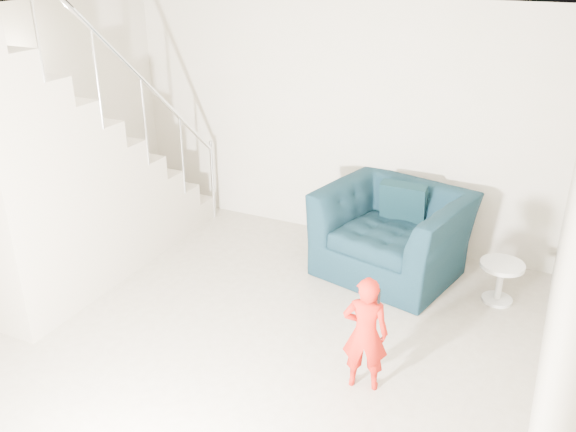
# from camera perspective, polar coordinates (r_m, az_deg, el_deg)

# --- Properties ---
(floor) EXTENTS (5.50, 5.50, 0.00)m
(floor) POSITION_cam_1_polar(r_m,az_deg,el_deg) (5.30, -7.21, -13.02)
(floor) COLOR gray
(floor) RESTS_ON ground
(ceiling) EXTENTS (5.50, 5.50, 0.00)m
(ceiling) POSITION_cam_1_polar(r_m,az_deg,el_deg) (4.26, -9.16, 17.32)
(ceiling) COLOR silver
(ceiling) RESTS_ON back_wall
(back_wall) EXTENTS (5.00, 0.00, 5.00)m
(back_wall) POSITION_cam_1_polar(r_m,az_deg,el_deg) (6.94, 4.40, 8.76)
(back_wall) COLOR #B0AB8F
(back_wall) RESTS_ON floor
(right_wall) EXTENTS (0.00, 5.50, 5.50)m
(right_wall) POSITION_cam_1_polar(r_m,az_deg,el_deg) (3.96, 24.16, -5.80)
(right_wall) COLOR #B0AB8F
(right_wall) RESTS_ON floor
(armchair) EXTENTS (1.62, 1.49, 0.90)m
(armchair) POSITION_cam_1_polar(r_m,az_deg,el_deg) (6.39, 9.75, -1.58)
(armchair) COLOR black
(armchair) RESTS_ON floor
(toddler) EXTENTS (0.39, 0.30, 0.97)m
(toddler) POSITION_cam_1_polar(r_m,az_deg,el_deg) (4.74, 7.24, -10.85)
(toddler) COLOR #9B050E
(toddler) RESTS_ON floor
(side_table) EXTENTS (0.42, 0.42, 0.42)m
(side_table) POSITION_cam_1_polar(r_m,az_deg,el_deg) (6.20, 19.28, -5.30)
(side_table) COLOR silver
(side_table) RESTS_ON floor
(staircase) EXTENTS (1.02, 3.03, 3.62)m
(staircase) POSITION_cam_1_polar(r_m,az_deg,el_deg) (6.37, -20.41, 2.02)
(staircase) COLOR #ADA089
(staircase) RESTS_ON floor
(cushion) EXTENTS (0.48, 0.23, 0.47)m
(cushion) POSITION_cam_1_polar(r_m,az_deg,el_deg) (6.51, 10.74, 1.19)
(cushion) COLOR black
(cushion) RESTS_ON armchair
(throw) EXTENTS (0.05, 0.46, 0.52)m
(throw) POSITION_cam_1_polar(r_m,az_deg,el_deg) (6.50, 4.75, 0.31)
(throw) COLOR black
(throw) RESTS_ON armchair
(phone) EXTENTS (0.03, 0.05, 0.10)m
(phone) POSITION_cam_1_polar(r_m,az_deg,el_deg) (4.51, 8.52, -7.43)
(phone) COLOR black
(phone) RESTS_ON toddler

